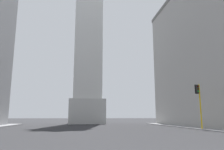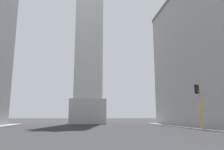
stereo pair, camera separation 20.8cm
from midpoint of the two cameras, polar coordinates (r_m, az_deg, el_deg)
name	(u,v)px [view 2 (the right image)]	position (r m, az deg, el deg)	size (l,w,h in m)	color
obelisk	(90,1)	(65.35, -5.80, 18.78)	(8.88, 8.88, 70.96)	silver
traffic_light_mid_right	(199,100)	(33.65, 21.92, -5.96)	(0.79, 0.51, 6.44)	yellow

